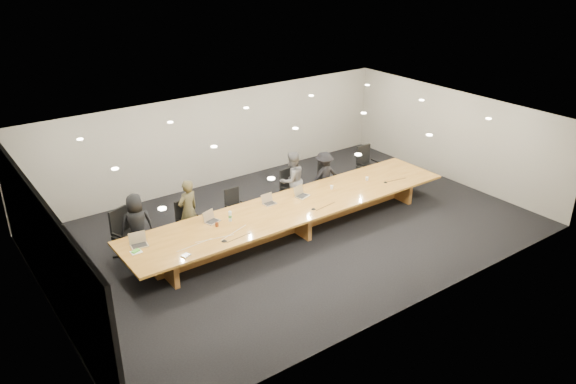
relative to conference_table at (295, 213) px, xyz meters
The scene contains 28 objects.
ground 0.52m from the conference_table, ahead, with size 12.00×12.00×0.00m, color black.
back_wall 4.10m from the conference_table, 90.00° to the left, with size 12.00×0.02×2.80m, color beige.
left_wall_panel 6.00m from the conference_table, behind, with size 0.08×7.84×2.74m, color black.
conference_table is the anchor object (origin of this frame).
chair_far_left 4.13m from the conference_table, 161.52° to the left, with size 0.62×0.62×1.21m, color black, non-canonical shape.
chair_left 2.67m from the conference_table, 152.76° to the left, with size 0.54×0.54×1.05m, color black, non-canonical shape.
chair_mid_left 1.59m from the conference_table, 129.53° to the left, with size 0.51×0.51×0.99m, color black, non-canonical shape.
chair_mid_right 1.51m from the conference_table, 56.90° to the left, with size 0.56×0.56×1.10m, color black, non-canonical shape.
chair_right 2.52m from the conference_table, 30.82° to the left, with size 0.54×0.54×1.05m, color black, non-canonical shape.
chair_far_right 3.90m from the conference_table, 18.69° to the left, with size 0.60×0.60×1.18m, color black, non-canonical shape.
person_a 3.89m from the conference_table, 161.14° to the left, with size 0.76×0.49×1.55m, color black.
person_b 2.67m from the conference_table, 153.29° to the left, with size 0.58×0.38×1.60m, color #3A351F.
person_c 1.48m from the conference_table, 56.82° to the left, with size 0.79×0.62×1.63m, color #525254.
person_d 2.18m from the conference_table, 31.06° to the left, with size 0.92×0.53×1.43m, color black.
laptop_a 4.03m from the conference_table, behind, with size 0.37×0.27×0.29m, color #C1AF93, non-canonical shape.
laptop_b 2.21m from the conference_table, 169.54° to the left, with size 0.34×0.25×0.27m, color tan, non-canonical shape.
laptop_c 0.74m from the conference_table, 139.26° to the left, with size 0.33×0.24×0.26m, color #C3B095, non-canonical shape.
laptop_d 0.66m from the conference_table, 32.41° to the left, with size 0.36×0.26×0.29m, color #BFB492, non-canonical shape.
water_bottle 1.82m from the conference_table, behind, with size 0.08×0.08×0.25m, color silver.
amber_mug 2.19m from the conference_table, behind, with size 0.08×0.08×0.10m, color maroon.
paper_cup_near 1.43m from the conference_table, ahead, with size 0.08×0.08×0.10m, color white.
paper_cup_far 2.59m from the conference_table, ahead, with size 0.08×0.08×0.10m, color silver.
notepad 4.16m from the conference_table, behind, with size 0.23×0.19×0.01m, color white.
lime_gadget 4.17m from the conference_table, behind, with size 0.18×0.10×0.03m, color #55BD32.
av_box 3.43m from the conference_table, 168.94° to the right, with size 0.18×0.14×0.03m, color #9E9EA3.
mic_left 2.47m from the conference_table, 166.31° to the right, with size 0.13×0.13×0.03m, color black.
mic_center 0.57m from the conference_table, 64.21° to the right, with size 0.12×0.12×0.03m, color black.
mic_right 2.91m from the conference_table, ahead, with size 0.11×0.11×0.03m, color black.
Camera 1 is at (-7.63, -10.24, 6.86)m, focal length 35.00 mm.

